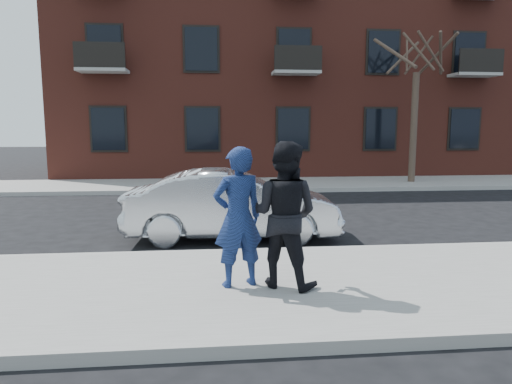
{
  "coord_description": "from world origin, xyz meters",
  "views": [
    {
      "loc": [
        -3.34,
        -6.21,
        2.27
      ],
      "look_at": [
        -2.69,
        0.4,
        1.33
      ],
      "focal_mm": 32.0,
      "sensor_mm": 36.0,
      "label": 1
    }
  ],
  "objects": [
    {
      "name": "ground",
      "position": [
        0.0,
        0.0,
        0.0
      ],
      "size": [
        100.0,
        100.0,
        0.0
      ],
      "primitive_type": "plane",
      "color": "black",
      "rests_on": "ground"
    },
    {
      "name": "near_sidewalk",
      "position": [
        0.0,
        -0.25,
        0.07
      ],
      "size": [
        50.0,
        3.5,
        0.15
      ],
      "primitive_type": "cube",
      "color": "gray",
      "rests_on": "ground"
    },
    {
      "name": "near_curb",
      "position": [
        0.0,
        1.55,
        0.07
      ],
      "size": [
        50.0,
        0.1,
        0.15
      ],
      "primitive_type": "cube",
      "color": "#999691",
      "rests_on": "ground"
    },
    {
      "name": "far_sidewalk",
      "position": [
        0.0,
        11.25,
        0.07
      ],
      "size": [
        50.0,
        3.5,
        0.15
      ],
      "primitive_type": "cube",
      "color": "gray",
      "rests_on": "ground"
    },
    {
      "name": "far_curb",
      "position": [
        0.0,
        9.45,
        0.07
      ],
      "size": [
        50.0,
        0.1,
        0.15
      ],
      "primitive_type": "cube",
      "color": "#999691",
      "rests_on": "ground"
    },
    {
      "name": "apartment_building",
      "position": [
        2.0,
        18.0,
        6.16
      ],
      "size": [
        24.3,
        10.3,
        12.3
      ],
      "color": "maroon",
      "rests_on": "ground"
    },
    {
      "name": "street_tree",
      "position": [
        4.5,
        11.0,
        5.52
      ],
      "size": [
        3.6,
        3.6,
        6.8
      ],
      "color": "#392B22",
      "rests_on": "far_sidewalk"
    },
    {
      "name": "silver_sedan",
      "position": [
        -2.93,
        2.93,
        0.71
      ],
      "size": [
        4.34,
        1.66,
        1.41
      ],
      "primitive_type": "imported",
      "rotation": [
        0.0,
        0.0,
        1.53
      ],
      "color": "#B7BABF",
      "rests_on": "ground"
    },
    {
      "name": "man_hoodie",
      "position": [
        -3.0,
        -0.27,
        1.09
      ],
      "size": [
        0.78,
        0.63,
        1.88
      ],
      "rotation": [
        0.0,
        0.0,
        3.43
      ],
      "color": "navy",
      "rests_on": "near_sidewalk"
    },
    {
      "name": "man_peacoat",
      "position": [
        -2.39,
        -0.32,
        1.12
      ],
      "size": [
        1.18,
        1.1,
        1.94
      ],
      "rotation": [
        0.0,
        0.0,
        2.63
      ],
      "color": "black",
      "rests_on": "near_sidewalk"
    }
  ]
}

